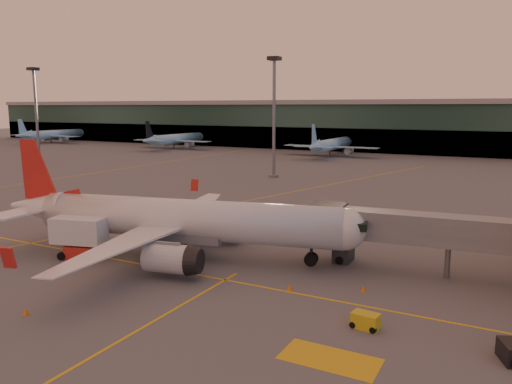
% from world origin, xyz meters
% --- Properties ---
extents(ground, '(600.00, 600.00, 0.00)m').
position_xyz_m(ground, '(0.00, 0.00, 0.00)').
color(ground, '#4C4F54').
rests_on(ground, ground).
extents(taxi_markings, '(100.12, 173.00, 0.01)m').
position_xyz_m(taxi_markings, '(-7.32, 44.49, 0.01)').
color(taxi_markings, gold).
rests_on(taxi_markings, ground).
extents(terminal, '(400.00, 20.00, 17.60)m').
position_xyz_m(terminal, '(0.00, 141.79, 8.76)').
color(terminal, '#19382D').
rests_on(terminal, ground).
extents(mast_west_far, '(2.40, 2.40, 25.60)m').
position_xyz_m(mast_west_far, '(-90.00, 62.00, 14.86)').
color(mast_west_far, slate).
rests_on(mast_west_far, ground).
extents(mast_west_near, '(2.40, 2.40, 25.60)m').
position_xyz_m(mast_west_near, '(-20.00, 66.00, 14.86)').
color(mast_west_near, slate).
rests_on(mast_west_near, ground).
extents(distant_aircraft_row, '(290.00, 34.00, 13.00)m').
position_xyz_m(distant_aircraft_row, '(-21.00, 118.00, 0.00)').
color(distant_aircraft_row, '#8DCAED').
rests_on(distant_aircraft_row, ground).
extents(main_airplane, '(38.51, 35.02, 11.73)m').
position_xyz_m(main_airplane, '(-3.12, 8.63, 3.81)').
color(main_airplane, silver).
rests_on(main_airplane, ground).
extents(jet_bridge, '(27.05, 5.78, 5.82)m').
position_xyz_m(jet_bridge, '(23.66, 15.11, 4.04)').
color(jet_bridge, slate).
rests_on(jet_bridge, ground).
extents(catering_truck, '(5.79, 3.64, 4.17)m').
position_xyz_m(catering_truck, '(-11.41, 3.72, 2.37)').
color(catering_truck, red).
rests_on(catering_truck, ground).
extents(gpu_cart, '(2.01, 1.35, 1.10)m').
position_xyz_m(gpu_cart, '(18.69, 1.23, 0.54)').
color(gpu_cart, gold).
rests_on(gpu_cart, ground).
extents(cone_nose, '(0.43, 0.43, 0.55)m').
position_xyz_m(cone_nose, '(16.61, 8.05, 0.26)').
color(cone_nose, orange).
rests_on(cone_nose, ground).
extents(cone_tail, '(0.48, 0.48, 0.61)m').
position_xyz_m(cone_tail, '(-22.94, 9.50, 0.29)').
color(cone_tail, orange).
rests_on(cone_tail, ground).
extents(cone_wing_right, '(0.45, 0.45, 0.57)m').
position_xyz_m(cone_wing_right, '(-4.04, -8.33, 0.27)').
color(cone_wing_right, orange).
rests_on(cone_wing_right, ground).
extents(cone_wing_left, '(0.50, 0.50, 0.63)m').
position_xyz_m(cone_wing_left, '(-4.46, 27.15, 0.31)').
color(cone_wing_left, orange).
rests_on(cone_wing_left, ground).
extents(cone_fwd, '(0.45, 0.45, 0.57)m').
position_xyz_m(cone_fwd, '(11.05, 5.47, 0.27)').
color(cone_fwd, orange).
rests_on(cone_fwd, ground).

